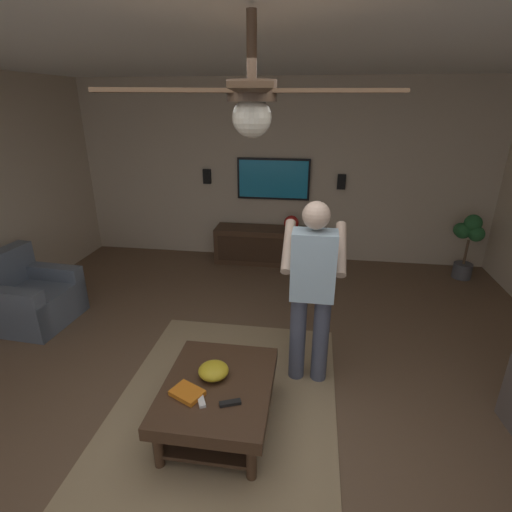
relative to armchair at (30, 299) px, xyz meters
name	(u,v)px	position (x,y,z in m)	size (l,w,h in m)	color
ground_plane	(232,441)	(-1.34, -2.60, -0.28)	(9.03, 9.03, 0.00)	brown
wall_back_tv	(281,173)	(2.48, -2.60, 1.06)	(0.10, 6.41, 2.68)	#C6B299
ceiling_slab	(219,14)	(-1.34, -2.60, 2.45)	(7.72, 6.41, 0.10)	white
area_rug	(225,405)	(-0.99, -2.47, -0.27)	(2.45, 1.81, 0.01)	#9E8460
armchair	(30,299)	(0.00, 0.00, 0.00)	(0.85, 0.86, 0.82)	slate
coffee_table	(218,394)	(-1.19, -2.47, 0.02)	(1.00, 0.80, 0.40)	#422B1C
media_console	(271,246)	(2.14, -2.49, 0.00)	(0.45, 1.70, 0.55)	#422B1C
tv	(273,179)	(2.38, -2.49, 0.98)	(0.05, 1.10, 0.62)	black
person_standing	(312,284)	(-0.51, -3.13, 0.65)	(0.53, 0.53, 1.64)	#4C5166
potted_plant_tall	(467,241)	(1.93, -5.22, 0.30)	(0.36, 0.36, 0.95)	#4C4C51
bowl	(214,371)	(-1.12, -2.42, 0.17)	(0.23, 0.23, 0.10)	gold
remote_white	(201,400)	(-1.39, -2.39, 0.13)	(0.15, 0.04, 0.02)	white
remote_black	(230,403)	(-1.39, -2.60, 0.13)	(0.15, 0.04, 0.02)	black
book	(187,393)	(-1.35, -2.28, 0.14)	(0.22, 0.16, 0.04)	orange
vase_round	(291,223)	(2.13, -2.79, 0.38)	(0.22, 0.22, 0.22)	red
wall_speaker_left	(341,182)	(2.40, -3.50, 0.97)	(0.06, 0.12, 0.22)	black
wall_speaker_right	(207,176)	(2.40, -1.45, 0.99)	(0.06, 0.12, 0.22)	black
ceiling_fan	(252,99)	(-1.81, -2.83, 2.07)	(1.20, 1.19, 0.46)	#4C3828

